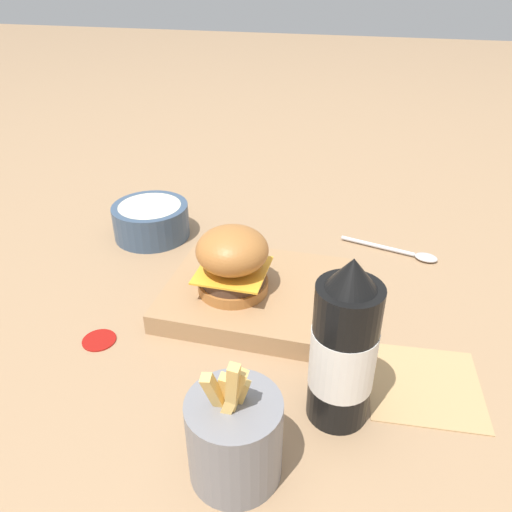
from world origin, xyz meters
name	(u,v)px	position (x,y,z in m)	size (l,w,h in m)	color
ground_plane	(248,322)	(0.00, 0.00, 0.00)	(6.00, 6.00, 0.00)	#9E7A56
serving_board	(256,293)	(0.00, 0.05, 0.02)	(0.26, 0.22, 0.03)	#A37A51
burger	(232,260)	(-0.03, 0.03, 0.08)	(0.10, 0.10, 0.10)	#AD6B33
ketchup_bottle	(343,350)	(0.14, -0.13, 0.09)	(0.07, 0.07, 0.20)	black
fries_basket	(234,436)	(0.05, -0.23, 0.05)	(0.09, 0.09, 0.15)	slate
side_bowl	(151,220)	(-0.24, 0.20, 0.03)	(0.14, 0.14, 0.06)	#384C66
spoon	(407,253)	(0.22, 0.24, 0.01)	(0.17, 0.06, 0.01)	silver
ketchup_puddle	(99,340)	(-0.18, -0.09, 0.00)	(0.05, 0.05, 0.00)	#9E140F
parchment_square	(425,384)	(0.24, -0.07, 0.00)	(0.14, 0.14, 0.00)	tan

